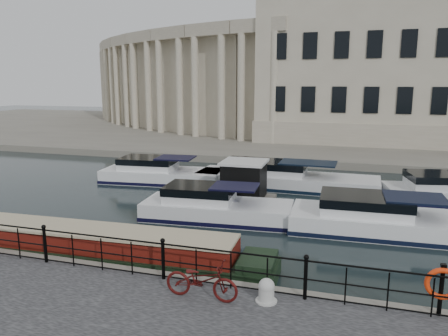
# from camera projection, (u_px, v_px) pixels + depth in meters

# --- Properties ---
(ground_plane) EXTENTS (160.00, 160.00, 0.00)m
(ground_plane) POSITION_uv_depth(u_px,v_px,m) (192.00, 265.00, 14.69)
(ground_plane) COLOR black
(ground_plane) RESTS_ON ground
(far_bank) EXTENTS (120.00, 42.00, 0.55)m
(far_bank) POSITION_uv_depth(u_px,v_px,m) (312.00, 132.00, 51.19)
(far_bank) COLOR #6B665B
(far_bank) RESTS_ON ground_plane
(railing) EXTENTS (24.14, 0.14, 1.22)m
(railing) POSITION_uv_depth(u_px,v_px,m) (163.00, 257.00, 12.34)
(railing) COLOR black
(railing) RESTS_ON near_quay
(civic_building) EXTENTS (53.55, 31.84, 16.85)m
(civic_building) POSITION_uv_depth(u_px,v_px,m) (301.00, 72.00, 46.13)
(civic_building) COLOR #ADA38C
(civic_building) RESTS_ON far_bank
(bicycle) EXTENTS (1.98, 0.72, 1.03)m
(bicycle) POSITION_uv_depth(u_px,v_px,m) (201.00, 280.00, 11.24)
(bicycle) COLOR #480E0C
(bicycle) RESTS_ON near_quay
(mooring_bollard) EXTENTS (0.56, 0.56, 0.63)m
(mooring_bollard) POSITION_uv_depth(u_px,v_px,m) (266.00, 291.00, 11.12)
(mooring_bollard) COLOR #B5B5B1
(mooring_bollard) RESTS_ON near_quay
(life_ring_post) EXTENTS (0.80, 0.21, 1.31)m
(life_ring_post) POSITION_uv_depth(u_px,v_px,m) (442.00, 285.00, 10.32)
(life_ring_post) COLOR black
(life_ring_post) RESTS_ON near_quay
(narrowboat) EXTENTS (13.43, 2.35, 1.50)m
(narrowboat) POSITION_uv_depth(u_px,v_px,m) (84.00, 250.00, 15.03)
(narrowboat) COLOR black
(narrowboat) RESTS_ON ground_plane
(harbour_hut) EXTENTS (3.08, 2.59, 2.19)m
(harbour_hut) POSITION_uv_depth(u_px,v_px,m) (244.00, 183.00, 22.41)
(harbour_hut) COLOR #6B665B
(harbour_hut) RESTS_ON ground_plane
(cabin_cruisers) EXTENTS (23.80, 9.74, 1.99)m
(cabin_cruisers) POSITION_uv_depth(u_px,v_px,m) (293.00, 194.00, 22.55)
(cabin_cruisers) COLOR white
(cabin_cruisers) RESTS_ON ground_plane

